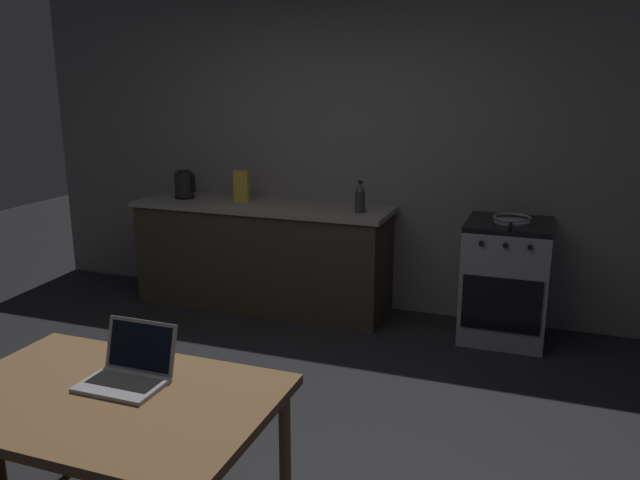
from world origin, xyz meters
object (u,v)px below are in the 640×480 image
object	(u,v)px
bottle	(360,198)
laptop	(128,372)
electric_kettle	(184,185)
cereal_box	(242,186)
frying_pan	(512,219)
dining_table	(109,411)
stove_oven	(505,280)

from	to	relation	value
bottle	laptop	bearing A→B (deg)	-93.02
electric_kettle	bottle	size ratio (longest dim) A/B	1.00
laptop	electric_kettle	world-z (taller)	electric_kettle
bottle	cereal_box	world-z (taller)	cereal_box
bottle	frying_pan	xyz separation A→B (m)	(1.13, 0.02, -0.09)
dining_table	frying_pan	world-z (taller)	frying_pan
bottle	frying_pan	world-z (taller)	bottle
frying_pan	cereal_box	xyz separation A→B (m)	(-2.18, 0.05, 0.11)
bottle	cereal_box	xyz separation A→B (m)	(-1.05, 0.07, 0.02)
dining_table	bottle	size ratio (longest dim) A/B	5.25
bottle	cereal_box	distance (m)	1.05
laptop	frying_pan	xyz separation A→B (m)	(1.27, 2.74, 0.15)
stove_oven	bottle	size ratio (longest dim) A/B	3.64
laptop	electric_kettle	distance (m)	3.13
cereal_box	electric_kettle	bearing A→B (deg)	-177.88
dining_table	laptop	world-z (taller)	laptop
laptop	frying_pan	distance (m)	3.02
dining_table	laptop	xyz separation A→B (m)	(0.01, 0.12, 0.11)
stove_oven	cereal_box	distance (m)	2.24
electric_kettle	bottle	world-z (taller)	electric_kettle
dining_table	stove_oven	bearing A→B (deg)	66.26
stove_oven	bottle	xyz separation A→B (m)	(-1.11, -0.05, 0.56)
stove_oven	cereal_box	bearing A→B (deg)	179.40
stove_oven	dining_table	world-z (taller)	stove_oven
stove_oven	laptop	size ratio (longest dim) A/B	2.77
laptop	frying_pan	world-z (taller)	laptop
electric_kettle	cereal_box	distance (m)	0.54
electric_kettle	frying_pan	distance (m)	2.72
laptop	bottle	distance (m)	2.73
dining_table	frying_pan	distance (m)	3.14
dining_table	electric_kettle	world-z (taller)	electric_kettle
dining_table	bottle	distance (m)	2.86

